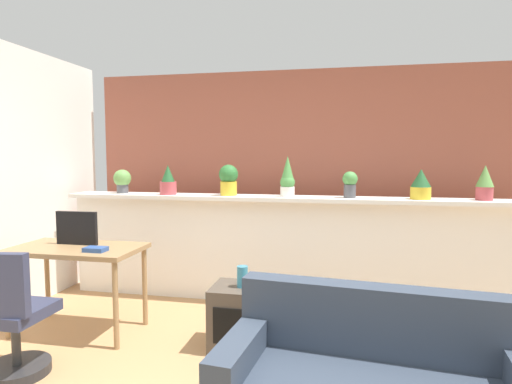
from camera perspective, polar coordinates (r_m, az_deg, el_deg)
The scene contains 16 objects.
divider_wall at distance 4.41m, azimuth 4.27°, elevation -8.08°, with size 4.73×0.16×1.08m, color white.
plant_shelf at distance 4.28m, azimuth 4.25°, elevation -0.89°, with size 4.73×0.38×0.04m, color white.
brick_wall_behind at distance 4.90m, azimuth 5.21°, elevation 1.63°, with size 4.73×0.10×2.50m, color #9E5442.
potted_plant_0 at distance 4.89m, azimuth -17.67°, elevation 1.55°, with size 0.19×0.19×0.26m.
potted_plant_1 at distance 4.58m, azimuth -11.84°, elevation 1.42°, with size 0.18×0.18×0.32m.
potted_plant_2 at distance 4.39m, azimuth -3.74°, elevation 1.74°, with size 0.20×0.20×0.32m.
potted_plant_3 at distance 4.28m, azimuth 4.29°, elevation 1.87°, with size 0.15×0.15×0.41m.
potted_plant_4 at distance 4.24m, azimuth 12.62°, elevation 1.16°, with size 0.15×0.15×0.26m.
potted_plant_5 at distance 4.29m, azimuth 21.44°, elevation 0.98°, with size 0.19×0.19×0.29m.
potted_plant_6 at distance 4.44m, azimuth 28.61°, elevation 1.17°, with size 0.16×0.16×0.33m.
desk at distance 3.98m, azimuth -23.10°, elevation -8.02°, with size 1.10×0.60×0.75m.
tv_monitor at distance 4.03m, azimuth -23.13°, elevation -4.52°, with size 0.38×0.04×0.29m, color black.
office_chair at distance 3.44m, azimuth -30.41°, elevation -15.15°, with size 0.47×0.48×0.91m.
side_cube_shelf at distance 3.50m, azimuth -2.55°, elevation -16.56°, with size 0.40×0.41×0.50m.
vase_on_shelf at distance 3.37m, azimuth -1.85°, elevation -11.39°, with size 0.09×0.09×0.17m, color teal.
book_on_desk at distance 3.71m, azimuth -20.93°, elevation -7.27°, with size 0.18×0.12×0.04m, color #2D4C8C.
Camera 1 is at (0.54, -2.26, 1.53)m, focal length 29.50 mm.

